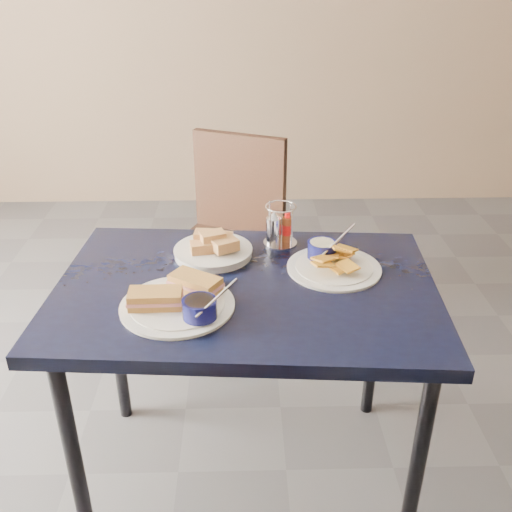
{
  "coord_description": "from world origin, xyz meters",
  "views": [
    {
      "loc": [
        -0.14,
        -1.41,
        1.58
      ],
      "look_at": [
        -0.1,
        0.04,
        0.82
      ],
      "focal_mm": 40.0,
      "sensor_mm": 36.0,
      "label": 1
    }
  ],
  "objects_px": {
    "dining_table": "(246,306)",
    "chair_far": "(224,225)",
    "condiment_caddy": "(279,228)",
    "plantain_plate": "(330,261)",
    "sandwich_plate": "(181,299)",
    "bread_basket": "(213,248)"
  },
  "relations": [
    {
      "from": "condiment_caddy",
      "to": "dining_table",
      "type": "bearing_deg",
      "value": -112.81
    },
    {
      "from": "dining_table",
      "to": "chair_far",
      "type": "height_order",
      "value": "chair_far"
    },
    {
      "from": "sandwich_plate",
      "to": "condiment_caddy",
      "type": "bearing_deg",
      "value": 52.81
    },
    {
      "from": "dining_table",
      "to": "chair_far",
      "type": "bearing_deg",
      "value": 95.82
    },
    {
      "from": "dining_table",
      "to": "sandwich_plate",
      "type": "relative_size",
      "value": 3.56
    },
    {
      "from": "dining_table",
      "to": "chair_far",
      "type": "xyz_separation_m",
      "value": [
        -0.09,
        0.92,
        -0.15
      ]
    },
    {
      "from": "chair_far",
      "to": "condiment_caddy",
      "type": "xyz_separation_m",
      "value": [
        0.2,
        -0.65,
        0.28
      ]
    },
    {
      "from": "bread_basket",
      "to": "sandwich_plate",
      "type": "bearing_deg",
      "value": -104.21
    },
    {
      "from": "sandwich_plate",
      "to": "bread_basket",
      "type": "distance_m",
      "value": 0.31
    },
    {
      "from": "plantain_plate",
      "to": "condiment_caddy",
      "type": "height_order",
      "value": "condiment_caddy"
    },
    {
      "from": "sandwich_plate",
      "to": "condiment_caddy",
      "type": "relative_size",
      "value": 2.34
    },
    {
      "from": "plantain_plate",
      "to": "condiment_caddy",
      "type": "distance_m",
      "value": 0.22
    },
    {
      "from": "chair_far",
      "to": "condiment_caddy",
      "type": "distance_m",
      "value": 0.74
    },
    {
      "from": "dining_table",
      "to": "chair_far",
      "type": "distance_m",
      "value": 0.93
    },
    {
      "from": "plantain_plate",
      "to": "bread_basket",
      "type": "relative_size",
      "value": 1.17
    },
    {
      "from": "dining_table",
      "to": "condiment_caddy",
      "type": "bearing_deg",
      "value": 67.19
    },
    {
      "from": "bread_basket",
      "to": "dining_table",
      "type": "bearing_deg",
      "value": -61.1
    },
    {
      "from": "chair_far",
      "to": "bread_basket",
      "type": "distance_m",
      "value": 0.78
    },
    {
      "from": "chair_far",
      "to": "plantain_plate",
      "type": "bearing_deg",
      "value": -66.7
    },
    {
      "from": "condiment_caddy",
      "to": "chair_far",
      "type": "bearing_deg",
      "value": 107.24
    },
    {
      "from": "condiment_caddy",
      "to": "sandwich_plate",
      "type": "bearing_deg",
      "value": -127.19
    },
    {
      "from": "chair_far",
      "to": "sandwich_plate",
      "type": "relative_size",
      "value": 2.85
    }
  ]
}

